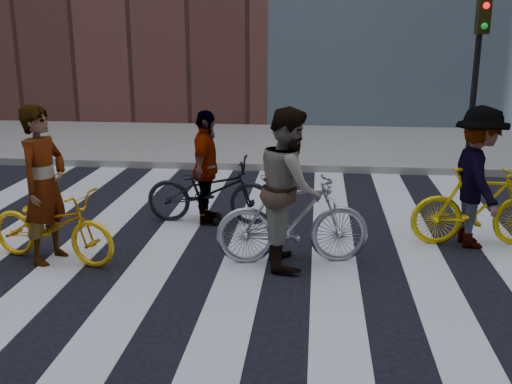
% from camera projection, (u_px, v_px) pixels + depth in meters
% --- Properties ---
extents(ground, '(100.00, 100.00, 0.00)m').
position_uv_depth(ground, '(198.00, 267.00, 7.27)').
color(ground, black).
rests_on(ground, ground).
extents(sidewalk_far, '(100.00, 5.00, 0.15)m').
position_uv_depth(sidewalk_far, '(259.00, 144.00, 14.44)').
color(sidewalk_far, gray).
rests_on(sidewalk_far, ground).
extents(zebra_crosswalk, '(8.25, 10.00, 0.01)m').
position_uv_depth(zebra_crosswalk, '(198.00, 266.00, 7.27)').
color(zebra_crosswalk, silver).
rests_on(zebra_crosswalk, ground).
extents(traffic_signal, '(0.22, 0.42, 3.33)m').
position_uv_depth(traffic_signal, '(478.00, 56.00, 11.32)').
color(traffic_signal, black).
rests_on(traffic_signal, ground).
extents(bike_yellow_left, '(1.85, 1.01, 0.92)m').
position_uv_depth(bike_yellow_left, '(52.00, 225.00, 7.34)').
color(bike_yellow_left, '#FFB70E').
rests_on(bike_yellow_left, ground).
extents(bike_silver_mid, '(1.92, 0.81, 1.12)m').
position_uv_depth(bike_silver_mid, '(293.00, 220.00, 7.24)').
color(bike_silver_mid, '#9C9DA6').
rests_on(bike_silver_mid, ground).
extents(bike_yellow_right, '(1.79, 0.62, 1.05)m').
position_uv_depth(bike_yellow_right, '(479.00, 207.00, 7.85)').
color(bike_yellow_right, yellow).
rests_on(bike_yellow_right, ground).
extents(bike_dark_rear, '(1.88, 0.67, 0.98)m').
position_uv_depth(bike_dark_rear, '(210.00, 191.00, 8.77)').
color(bike_dark_rear, black).
rests_on(bike_dark_rear, ground).
extents(rider_left, '(0.62, 0.80, 1.94)m').
position_uv_depth(rider_left, '(44.00, 185.00, 7.20)').
color(rider_left, slate).
rests_on(rider_left, ground).
extents(rider_mid, '(0.86, 1.04, 1.92)m').
position_uv_depth(rider_mid, '(289.00, 187.00, 7.14)').
color(rider_mid, slate).
rests_on(rider_mid, ground).
extents(rider_right, '(0.77, 1.24, 1.85)m').
position_uv_depth(rider_right, '(478.00, 178.00, 7.74)').
color(rider_right, slate).
rests_on(rider_right, ground).
extents(rider_rear, '(0.42, 0.98, 1.67)m').
position_uv_depth(rider_rear, '(206.00, 168.00, 8.69)').
color(rider_rear, slate).
rests_on(rider_rear, ground).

